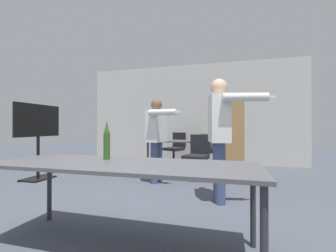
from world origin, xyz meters
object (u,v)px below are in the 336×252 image
Objects in this scene: person_center_tall at (220,128)px; tv_screen at (38,133)px; office_chair_side_rolled at (197,158)px; person_far_watching at (157,133)px; office_chair_near_pushed at (207,152)px; office_chair_mid_tucked at (175,150)px; beer_bottle at (107,141)px.

tv_screen is at bearing -108.62° from person_center_tall.
person_center_tall is 1.93× the size of office_chair_side_rolled.
office_chair_side_rolled is at bearing 136.57° from person_far_watching.
office_chair_near_pushed is at bearing 163.41° from person_far_watching.
person_center_tall is 1.62m from office_chair_side_rolled.
person_center_tall reaches higher than office_chair_mid_tucked.
person_center_tall reaches higher than tv_screen.
person_center_tall is 3.24m from office_chair_mid_tucked.
office_chair_side_rolled is at bearing -73.34° from tv_screen.
person_far_watching is at bearing -80.57° from tv_screen.
office_chair_mid_tucked is at bearing -167.26° from person_far_watching.
office_chair_mid_tucked is (2.35, 2.44, -0.53)m from tv_screen.
office_chair_mid_tucked is at bearing -43.87° from tv_screen.
tv_screen is at bearing 70.24° from office_chair_mid_tucked.
office_chair_side_rolled is (0.71, 0.54, -0.55)m from person_far_watching.
tv_screen is 3.23m from beer_bottle.
tv_screen is 1.69× the size of office_chair_side_rolled.
tv_screen is 0.95× the size of person_far_watching.
office_chair_side_rolled is (0.83, -1.49, -0.01)m from office_chair_mid_tucked.
person_center_tall is 1.94× the size of office_chair_near_pushed.
person_center_tall is at bearing 123.78° from office_chair_side_rolled.
tv_screen is at bearing -165.20° from office_chair_near_pushed.
office_chair_mid_tucked is at bearing 142.10° from office_chair_near_pushed.
office_chair_mid_tucked is 1.71m from office_chair_side_rolled.
person_far_watching is 4.24× the size of beer_bottle.
person_center_tall reaches higher than office_chair_near_pushed.
person_far_watching reaches higher than office_chair_mid_tucked.
office_chair_near_pushed is at bearing 81.08° from beer_bottle.
person_far_watching is 1.77× the size of office_chair_side_rolled.
office_chair_side_rolled is at bearing 79.62° from beer_bottle.
person_far_watching is (-1.24, 0.85, -0.10)m from person_center_tall.
person_center_tall is 1.50m from person_far_watching.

